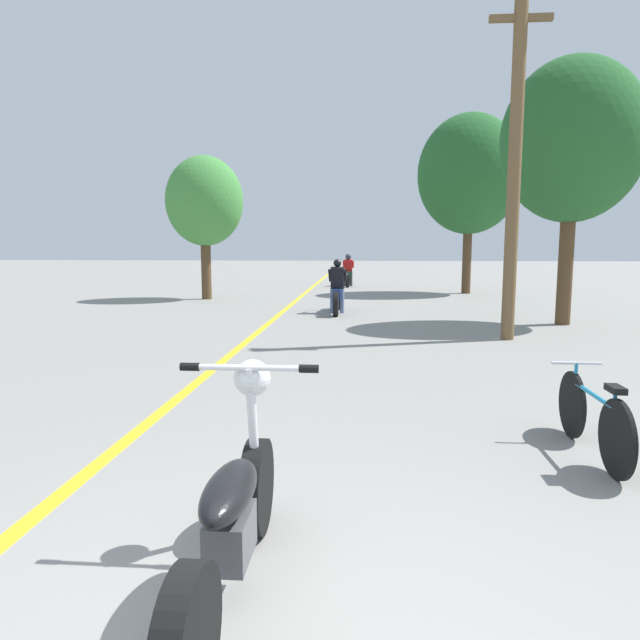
% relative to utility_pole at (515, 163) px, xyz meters
% --- Properties ---
extents(lane_stripe_center, '(0.14, 48.00, 0.01)m').
position_rel_utility_pole_xyz_m(lane_stripe_center, '(-4.86, 3.74, -3.25)').
color(lane_stripe_center, yellow).
rests_on(lane_stripe_center, ground).
extents(utility_pole, '(1.10, 0.24, 6.33)m').
position_rel_utility_pole_xyz_m(utility_pole, '(0.00, 0.00, 0.00)').
color(utility_pole, brown).
rests_on(utility_pole, ground).
extents(roadside_tree_right_near, '(3.04, 2.74, 5.75)m').
position_rel_utility_pole_xyz_m(roadside_tree_right_near, '(1.74, 2.16, 0.72)').
color(roadside_tree_right_near, '#513A23').
rests_on(roadside_tree_right_near, ground).
extents(roadside_tree_right_far, '(3.69, 3.32, 6.39)m').
position_rel_utility_pole_xyz_m(roadside_tree_right_far, '(1.01, 10.28, 0.99)').
color(roadside_tree_right_far, '#513A23').
rests_on(roadside_tree_right_far, ground).
extents(roadside_tree_left, '(2.49, 2.24, 4.59)m').
position_rel_utility_pole_xyz_m(roadside_tree_left, '(-7.85, 7.39, -0.13)').
color(roadside_tree_left, '#513A23').
rests_on(roadside_tree_left, ground).
extents(motorcycle_foreground, '(0.80, 1.99, 1.12)m').
position_rel_utility_pole_xyz_m(motorcycle_foreground, '(-3.36, -8.20, -2.83)').
color(motorcycle_foreground, black).
rests_on(motorcycle_foreground, ground).
extents(motorcycle_rider_lead, '(0.50, 2.12, 1.40)m').
position_rel_utility_pole_xyz_m(motorcycle_rider_lead, '(-3.41, 3.95, -2.73)').
color(motorcycle_rider_lead, black).
rests_on(motorcycle_rider_lead, ground).
extents(motorcycle_rider_far, '(0.50, 2.04, 1.38)m').
position_rel_utility_pole_xyz_m(motorcycle_rider_far, '(-3.39, 13.55, -2.73)').
color(motorcycle_rider_far, black).
rests_on(motorcycle_rider_far, ground).
extents(bicycle_parked, '(0.44, 1.57, 0.73)m').
position_rel_utility_pole_xyz_m(bicycle_parked, '(-0.77, -6.06, -2.92)').
color(bicycle_parked, black).
rests_on(bicycle_parked, ground).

